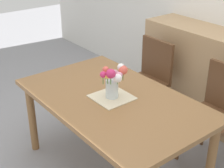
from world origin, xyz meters
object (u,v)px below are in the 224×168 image
dresser (204,75)px  flower_vase (114,80)px  chair_right (218,109)px  chair_left (149,76)px  dining_table (113,107)px

dresser → flower_vase: size_ratio=5.17×
dresser → flower_vase: bearing=-84.3°
chair_right → dresser: (-0.55, 0.51, -0.02)m
chair_left → dresser: dresser is taller
dresser → dining_table: bearing=-85.0°
dining_table → dresser: (-0.12, 1.33, -0.14)m
dining_table → dresser: 1.34m
dining_table → chair_left: bearing=117.7°
dining_table → dresser: dresser is taller
flower_vase → chair_right: bearing=63.2°
dining_table → chair_right: chair_right is taller
dresser → flower_vase: flower_vase is taller
chair_left → dresser: size_ratio=0.64×
flower_vase → chair_left: bearing=118.6°
dining_table → flower_vase: flower_vase is taller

